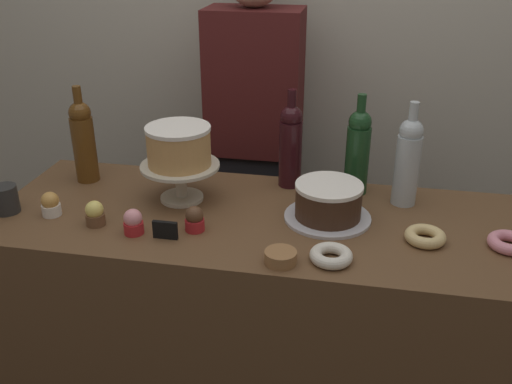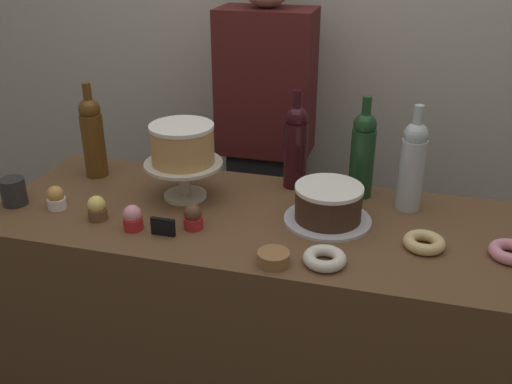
{
  "view_description": "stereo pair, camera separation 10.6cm",
  "coord_description": "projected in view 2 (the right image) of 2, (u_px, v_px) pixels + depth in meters",
  "views": [
    {
      "loc": [
        0.28,
        -1.47,
        1.67
      ],
      "look_at": [
        0.0,
        0.0,
        0.96
      ],
      "focal_mm": 39.65,
      "sensor_mm": 36.0,
      "label": 1
    },
    {
      "loc": [
        0.39,
        -1.44,
        1.67
      ],
      "look_at": [
        0.0,
        0.0,
        0.96
      ],
      "focal_mm": 39.65,
      "sensor_mm": 36.0,
      "label": 2
    }
  ],
  "objects": [
    {
      "name": "white_layer_cake",
      "position": [
        182.0,
        144.0,
        1.73
      ],
      "size": [
        0.2,
        0.2,
        0.12
      ],
      "color": "tan",
      "rests_on": "cake_stand_pedestal"
    },
    {
      "name": "cookie_stack",
      "position": [
        274.0,
        258.0,
        1.45
      ],
      "size": [
        0.08,
        0.08,
        0.03
      ],
      "color": "olive",
      "rests_on": "display_counter"
    },
    {
      "name": "cupcake_lemon",
      "position": [
        97.0,
        208.0,
        1.66
      ],
      "size": [
        0.06,
        0.06,
        0.07
      ],
      "color": "brown",
      "rests_on": "display_counter"
    },
    {
      "name": "wine_bottle_clear",
      "position": [
        412.0,
        164.0,
        1.68
      ],
      "size": [
        0.08,
        0.08,
        0.33
      ],
      "color": "#B2BCC1",
      "rests_on": "display_counter"
    },
    {
      "name": "silver_serving_platter",
      "position": [
        327.0,
        220.0,
        1.66
      ],
      "size": [
        0.26,
        0.26,
        0.01
      ],
      "color": "silver",
      "rests_on": "display_counter"
    },
    {
      "name": "cupcake_chocolate",
      "position": [
        193.0,
        217.0,
        1.61
      ],
      "size": [
        0.06,
        0.06,
        0.07
      ],
      "color": "red",
      "rests_on": "display_counter"
    },
    {
      "name": "cupcake_strawberry",
      "position": [
        133.0,
        218.0,
        1.6
      ],
      "size": [
        0.06,
        0.06,
        0.07
      ],
      "color": "red",
      "rests_on": "display_counter"
    },
    {
      "name": "donut_sugar",
      "position": [
        325.0,
        258.0,
        1.45
      ],
      "size": [
        0.11,
        0.11,
        0.03
      ],
      "color": "silver",
      "rests_on": "display_counter"
    },
    {
      "name": "wine_bottle_amber",
      "position": [
        93.0,
        136.0,
        1.9
      ],
      "size": [
        0.08,
        0.08,
        0.33
      ],
      "color": "#5B3814",
      "rests_on": "display_counter"
    },
    {
      "name": "donut_pink",
      "position": [
        511.0,
        252.0,
        1.47
      ],
      "size": [
        0.11,
        0.11,
        0.03
      ],
      "color": "pink",
      "rests_on": "display_counter"
    },
    {
      "name": "barista_figure",
      "position": [
        266.0,
        152.0,
        2.28
      ],
      "size": [
        0.36,
        0.22,
        1.6
      ],
      "color": "black",
      "rests_on": "ground_plane"
    },
    {
      "name": "chocolate_round_cake",
      "position": [
        328.0,
        202.0,
        1.63
      ],
      "size": [
        0.2,
        0.2,
        0.1
      ],
      "color": "#3D2619",
      "rests_on": "silver_serving_platter"
    },
    {
      "name": "display_counter",
      "position": [
        256.0,
        333.0,
        1.88
      ],
      "size": [
        1.6,
        0.61,
        0.88
      ],
      "color": "brown",
      "rests_on": "ground_plane"
    },
    {
      "name": "cake_stand_pedestal",
      "position": [
        184.0,
        173.0,
        1.77
      ],
      "size": [
        0.25,
        0.25,
        0.12
      ],
      "color": "beige",
      "rests_on": "display_counter"
    },
    {
      "name": "coffee_cup_ceramic",
      "position": [
        14.0,
        192.0,
        1.74
      ],
      "size": [
        0.08,
        0.08,
        0.08
      ],
      "color": "#282828",
      "rests_on": "display_counter"
    },
    {
      "name": "wine_bottle_green",
      "position": [
        363.0,
        153.0,
        1.76
      ],
      "size": [
        0.08,
        0.08,
        0.33
      ],
      "color": "#193D1E",
      "rests_on": "display_counter"
    },
    {
      "name": "back_wall",
      "position": [
        312.0,
        26.0,
        2.28
      ],
      "size": [
        6.0,
        0.05,
        2.6
      ],
      "color": "#BCB7A8",
      "rests_on": "ground_plane"
    },
    {
      "name": "wine_bottle_dark_red",
      "position": [
        296.0,
        145.0,
        1.82
      ],
      "size": [
        0.08,
        0.08,
        0.33
      ],
      "color": "black",
      "rests_on": "display_counter"
    },
    {
      "name": "cupcake_caramel",
      "position": [
        56.0,
        198.0,
        1.72
      ],
      "size": [
        0.06,
        0.06,
        0.07
      ],
      "color": "white",
      "rests_on": "display_counter"
    },
    {
      "name": "price_sign_chalkboard",
      "position": [
        163.0,
        227.0,
        1.58
      ],
      "size": [
        0.07,
        0.01,
        0.05
      ],
      "color": "black",
      "rests_on": "display_counter"
    },
    {
      "name": "donut_glazed",
      "position": [
        424.0,
        242.0,
        1.52
      ],
      "size": [
        0.11,
        0.11,
        0.03
      ],
      "color": "#E0C17F",
      "rests_on": "display_counter"
    }
  ]
}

